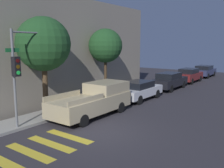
# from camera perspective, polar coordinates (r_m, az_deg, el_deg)

# --- Properties ---
(ground_plane) EXTENTS (60.00, 60.00, 0.00)m
(ground_plane) POSITION_cam_1_polar(r_m,az_deg,el_deg) (11.77, -2.90, -11.10)
(ground_plane) COLOR #2D2B30
(sidewalk) EXTENTS (26.00, 1.81, 0.14)m
(sidewalk) POSITION_cam_1_polar(r_m,az_deg,el_deg) (14.57, -15.61, -7.14)
(sidewalk) COLOR gray
(sidewalk) RESTS_ON ground
(crosswalk) EXTENTS (3.54, 2.60, 0.00)m
(crosswalk) POSITION_cam_1_polar(r_m,az_deg,el_deg) (10.56, -16.00, -13.86)
(crosswalk) COLOR gold
(crosswalk) RESTS_ON ground
(traffic_light_pole) EXTENTS (2.27, 0.56, 4.76)m
(traffic_light_pole) POSITION_cam_1_polar(r_m,az_deg,el_deg) (12.52, -19.79, 4.87)
(traffic_light_pole) COLOR slate
(traffic_light_pole) RESTS_ON ground
(pickup_truck) EXTENTS (5.26, 2.01, 1.80)m
(pickup_truck) POSITION_cam_1_polar(r_m,az_deg,el_deg) (14.39, -4.02, -3.61)
(pickup_truck) COLOR tan
(pickup_truck) RESTS_ON ground
(sedan_near_corner) EXTENTS (4.28, 1.81, 1.38)m
(sedan_near_corner) POSITION_cam_1_polar(r_m,az_deg,el_deg) (18.46, 6.15, -1.35)
(sedan_near_corner) COLOR silver
(sedan_near_corner) RESTS_ON ground
(sedan_middle) EXTENTS (4.68, 1.79, 1.51)m
(sedan_middle) POSITION_cam_1_polar(r_m,az_deg,el_deg) (23.27, 12.94, 0.77)
(sedan_middle) COLOR black
(sedan_middle) RESTS_ON ground
(sedan_far_end) EXTENTS (4.31, 1.76, 1.49)m
(sedan_far_end) POSITION_cam_1_polar(r_m,az_deg,el_deg) (28.06, 17.17, 1.97)
(sedan_far_end) COLOR maroon
(sedan_far_end) RESTS_ON ground
(sedan_tail_of_row) EXTENTS (4.38, 1.87, 1.43)m
(sedan_tail_of_row) POSITION_cam_1_polar(r_m,az_deg,el_deg) (33.31, 20.33, 2.83)
(sedan_tail_of_row) COLOR #2D3351
(sedan_tail_of_row) RESTS_ON ground
(tree_near_corner) EXTENTS (3.02, 3.02, 5.58)m
(tree_near_corner) POSITION_cam_1_polar(r_m,az_deg,el_deg) (14.46, -15.41, 8.71)
(tree_near_corner) COLOR #4C3823
(tree_near_corner) RESTS_ON ground
(tree_midblock) EXTENTS (2.49, 2.49, 5.19)m
(tree_midblock) POSITION_cam_1_polar(r_m,az_deg,el_deg) (18.46, -1.52, 8.69)
(tree_midblock) COLOR #42301E
(tree_midblock) RESTS_ON ground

